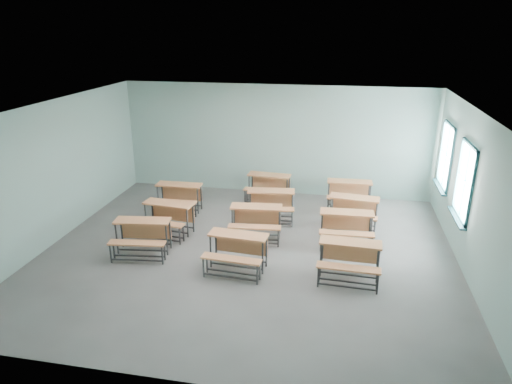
% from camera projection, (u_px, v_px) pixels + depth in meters
% --- Properties ---
extents(room, '(9.04, 8.04, 3.24)m').
position_uv_depth(room, '(251.00, 184.00, 9.60)').
color(room, slate).
rests_on(room, ground).
extents(desk_unit_r0c0, '(1.30, 0.96, 0.76)m').
position_uv_depth(desk_unit_r0c0, '(142.00, 232.00, 9.94)').
color(desk_unit_r0c0, '#CF7C4A').
rests_on(desk_unit_r0c0, ground).
extents(desk_unit_r0c1, '(1.27, 0.90, 0.76)m').
position_uv_depth(desk_unit_r0c1, '(237.00, 247.00, 9.27)').
color(desk_unit_r0c1, '#CF7C4A').
rests_on(desk_unit_r0c1, ground).
extents(desk_unit_r0c2, '(1.24, 0.86, 0.76)m').
position_uv_depth(desk_unit_r0c2, '(350.00, 255.00, 8.95)').
color(desk_unit_r0c2, '#CF7C4A').
rests_on(desk_unit_r0c2, ground).
extents(desk_unit_r1c0, '(1.30, 0.95, 0.76)m').
position_uv_depth(desk_unit_r1c0, '(167.00, 214.00, 10.90)').
color(desk_unit_r1c0, '#CF7C4A').
rests_on(desk_unit_r1c0, ground).
extents(desk_unit_r1c1, '(1.28, 0.92, 0.76)m').
position_uv_depth(desk_unit_r1c1, '(256.00, 218.00, 10.70)').
color(desk_unit_r1c1, '#CF7C4A').
rests_on(desk_unit_r1c1, ground).
extents(desk_unit_r1c2, '(1.24, 0.85, 0.76)m').
position_uv_depth(desk_unit_r1c2, '(346.00, 224.00, 10.37)').
color(desk_unit_r1c2, '#CF7C4A').
rests_on(desk_unit_r1c2, ground).
extents(desk_unit_r2c0, '(1.23, 0.84, 0.76)m').
position_uv_depth(desk_unit_r2c0, '(178.00, 194.00, 12.18)').
color(desk_unit_r2c0, '#CF7C4A').
rests_on(desk_unit_r2c0, ground).
extents(desk_unit_r2c1, '(1.29, 0.94, 0.76)m').
position_uv_depth(desk_unit_r2c1, '(271.00, 201.00, 11.72)').
color(desk_unit_r2c1, '#CF7C4A').
rests_on(desk_unit_r2c1, ground).
extents(desk_unit_r2c2, '(1.29, 0.93, 0.76)m').
position_uv_depth(desk_unit_r2c2, '(354.00, 208.00, 11.27)').
color(desk_unit_r2c2, '#CF7C4A').
rests_on(desk_unit_r2c2, ground).
extents(desk_unit_r3c1, '(1.27, 0.90, 0.76)m').
position_uv_depth(desk_unit_r3c1, '(268.00, 184.00, 12.97)').
color(desk_unit_r3c1, '#CF7C4A').
rests_on(desk_unit_r3c1, ground).
extents(desk_unit_r3c2, '(1.24, 0.85, 0.76)m').
position_uv_depth(desk_unit_r3c2, '(349.00, 191.00, 12.42)').
color(desk_unit_r3c2, '#CF7C4A').
rests_on(desk_unit_r3c2, ground).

